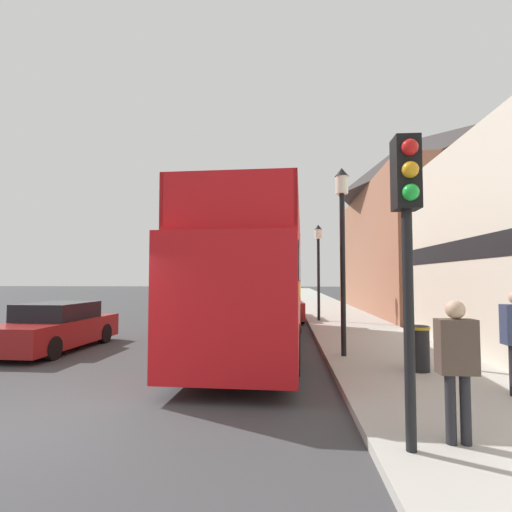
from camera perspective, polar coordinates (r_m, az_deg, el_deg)
The scene contains 11 objects.
ground_plane at distance 26.66m, azimuth -3.50°, elevation -7.63°, with size 144.00×144.00×0.00m, color #3D3D3F.
sidewalk at distance 23.58m, azimuth 11.07°, elevation -7.99°, with size 3.56×108.00×0.14m.
brick_terrace_rear at distance 26.42m, azimuth 20.85°, elevation 4.05°, with size 6.00×17.42×10.60m.
tour_bus at distance 12.00m, azimuth 0.36°, elevation -4.24°, with size 2.91×10.93×3.98m.
parked_car_ahead_of_bus at distance 19.72m, azimuth 3.75°, elevation -7.13°, with size 2.06×4.59×1.51m.
parked_car_far_side at distance 13.11m, azimuth -26.76°, elevation -9.13°, with size 1.96×4.46×1.35m.
pedestrian_nearest at distance 5.39m, azimuth 26.74°, elevation -12.75°, with size 0.44×0.24×1.67m.
traffic_signal at distance 4.92m, azimuth 20.81°, elevation 5.07°, with size 0.28×0.42×3.57m.
lamp_post_nearest at distance 10.37m, azimuth 12.22°, elevation 4.30°, with size 0.35×0.35×4.75m.
lamp_post_second at distance 18.64m, azimuth 8.90°, elevation 0.33°, with size 0.35×0.35×4.41m.
litter_bin at distance 9.19m, azimuth 22.19°, elevation -11.94°, with size 0.48×0.48×0.94m.
Camera 1 is at (3.57, -5.33, 2.07)m, focal length 28.00 mm.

